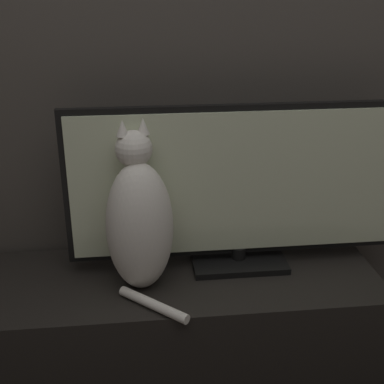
% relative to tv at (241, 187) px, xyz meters
% --- Properties ---
extents(tv_stand, '(1.23, 0.43, 0.43)m').
position_rel_tv_xyz_m(tv_stand, '(-0.20, -0.06, -0.48)').
color(tv_stand, black).
rests_on(tv_stand, ground_plane).
extents(tv, '(1.06, 0.18, 0.52)m').
position_rel_tv_xyz_m(tv, '(0.00, 0.00, 0.00)').
color(tv, black).
rests_on(tv, tv_stand).
extents(cat, '(0.24, 0.32, 0.50)m').
position_rel_tv_xyz_m(cat, '(-0.31, -0.09, -0.05)').
color(cat, silver).
rests_on(cat, tv_stand).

